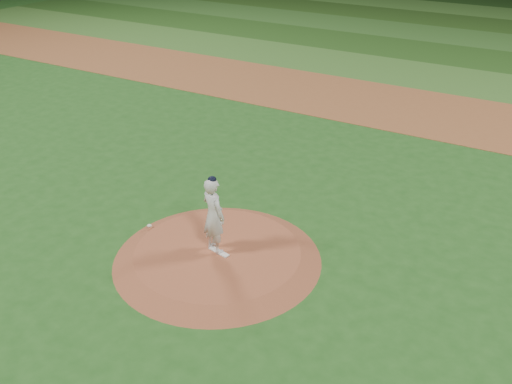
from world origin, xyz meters
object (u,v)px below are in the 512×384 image
pitchers_mound (218,255)px  pitcher_on_mound (214,215)px  rosin_bag (149,226)px  pitching_rubber (219,252)px

pitchers_mound → pitcher_on_mound: (-0.10, 0.03, 1.18)m
pitcher_on_mound → pitchers_mound: bearing=-18.3°
pitchers_mound → rosin_bag: bearing=179.0°
pitching_rubber → pitcher_on_mound: pitcher_on_mound is taller
pitching_rubber → rosin_bag: (-2.41, 0.06, 0.02)m
pitching_rubber → pitcher_on_mound: size_ratio=0.30×
pitching_rubber → pitcher_on_mound: bearing=172.7°
pitchers_mound → rosin_bag: rosin_bag is taller
rosin_bag → pitcher_on_mound: pitcher_on_mound is taller
rosin_bag → pitching_rubber: bearing=-1.5°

